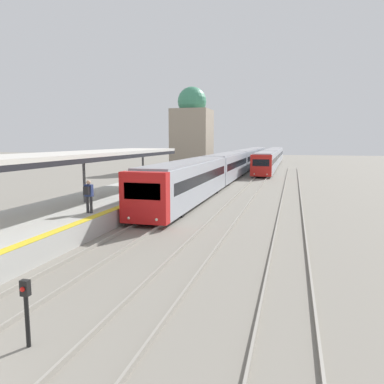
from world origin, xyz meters
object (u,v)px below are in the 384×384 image
person_on_platform (89,194)px  train_far (272,157)px  signal_post_near (26,305)px  train_near (237,161)px

person_on_platform → train_far: bearing=83.4°
signal_post_near → train_far: bearing=88.3°
signal_post_near → person_on_platform: bearing=113.1°
train_near → train_far: size_ratio=1.46×
train_near → train_far: train_near is taller
person_on_platform → train_near: train_near is taller
train_near → signal_post_near: bearing=-87.6°
person_on_platform → train_far: (6.09, 52.31, -0.29)m
person_on_platform → signal_post_near: person_on_platform is taller
train_far → signal_post_near: (-1.87, -62.19, -0.69)m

